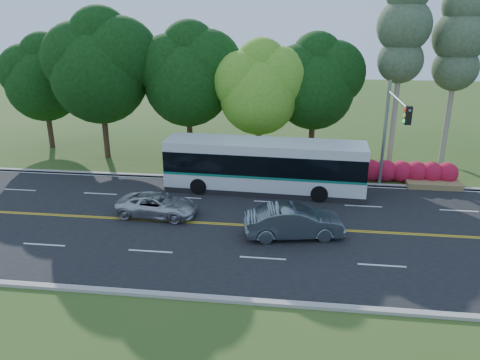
# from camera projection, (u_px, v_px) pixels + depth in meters

# --- Properties ---
(ground) EXTENTS (120.00, 120.00, 0.00)m
(ground) POSITION_uv_depth(u_px,v_px,m) (277.00, 227.00, 25.37)
(ground) COLOR #30511B
(ground) RESTS_ON ground
(road) EXTENTS (60.00, 14.00, 0.02)m
(road) POSITION_uv_depth(u_px,v_px,m) (277.00, 227.00, 25.37)
(road) COLOR black
(road) RESTS_ON ground
(curb_north) EXTENTS (60.00, 0.30, 0.15)m
(curb_north) POSITION_uv_depth(u_px,v_px,m) (282.00, 181.00, 32.01)
(curb_north) COLOR #A69F96
(curb_north) RESTS_ON ground
(curb_south) EXTENTS (60.00, 0.30, 0.15)m
(curb_south) POSITION_uv_depth(u_px,v_px,m) (268.00, 303.00, 18.67)
(curb_south) COLOR #A69F96
(curb_south) RESTS_ON ground
(grass_verge) EXTENTS (60.00, 4.00, 0.10)m
(grass_verge) POSITION_uv_depth(u_px,v_px,m) (283.00, 173.00, 33.75)
(grass_verge) COLOR #30511B
(grass_verge) RESTS_ON ground
(lane_markings) EXTENTS (57.60, 13.82, 0.00)m
(lane_markings) POSITION_uv_depth(u_px,v_px,m) (275.00, 227.00, 25.37)
(lane_markings) COLOR gold
(lane_markings) RESTS_ON road
(tree_row) EXTENTS (44.70, 9.10, 13.84)m
(tree_row) POSITION_uv_depth(u_px,v_px,m) (219.00, 72.00, 34.99)
(tree_row) COLOR #322116
(tree_row) RESTS_ON ground
(bougainvillea_hedge) EXTENTS (9.50, 2.25, 1.50)m
(bougainvillea_hedge) POSITION_uv_depth(u_px,v_px,m) (388.00, 172.00, 31.90)
(bougainvillea_hedge) COLOR #A90E30
(bougainvillea_hedge) RESTS_ON ground
(traffic_signal) EXTENTS (0.42, 6.10, 7.00)m
(traffic_signal) POSITION_uv_depth(u_px,v_px,m) (392.00, 124.00, 28.07)
(traffic_signal) COLOR gray
(traffic_signal) RESTS_ON ground
(transit_bus) EXTENTS (12.78, 3.32, 3.31)m
(transit_bus) POSITION_uv_depth(u_px,v_px,m) (264.00, 167.00, 29.89)
(transit_bus) COLOR silver
(transit_bus) RESTS_ON road
(sedan) EXTENTS (5.32, 2.71, 1.67)m
(sedan) POSITION_uv_depth(u_px,v_px,m) (294.00, 222.00, 24.03)
(sedan) COLOR slate
(sedan) RESTS_ON road
(suv) EXTENTS (4.68, 2.37, 1.27)m
(suv) POSITION_uv_depth(u_px,v_px,m) (157.00, 205.00, 26.57)
(suv) COLOR #B8BABD
(suv) RESTS_ON road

